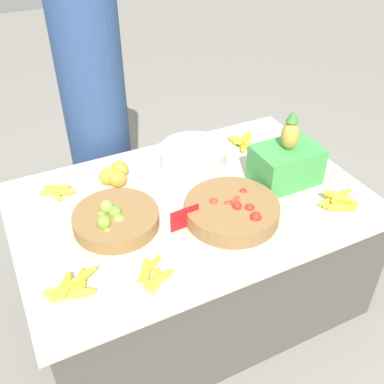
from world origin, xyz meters
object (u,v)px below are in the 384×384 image
object	(u,v)px
lime_bowl	(115,219)
vendor_person	(96,112)
metal_bowl	(193,155)
price_sign	(185,218)
tomato_basket	(232,210)
produce_crate	(286,162)

from	to	relation	value
lime_bowl	vendor_person	xyz separation A→B (m)	(0.17, 0.79, 0.10)
metal_bowl	price_sign	world-z (taller)	price_sign
metal_bowl	vendor_person	distance (m)	0.62
price_sign	vendor_person	distance (m)	0.94
lime_bowl	tomato_basket	xyz separation A→B (m)	(0.46, -0.17, 0.00)
tomato_basket	price_sign	world-z (taller)	same
produce_crate	vendor_person	world-z (taller)	vendor_person
price_sign	vendor_person	xyz separation A→B (m)	(-0.09, 0.93, 0.08)
price_sign	vendor_person	bearing A→B (deg)	92.40
tomato_basket	vendor_person	world-z (taller)	vendor_person
vendor_person	metal_bowl	bearing A→B (deg)	-56.27
metal_bowl	vendor_person	world-z (taller)	vendor_person
vendor_person	produce_crate	bearing A→B (deg)	-51.71
produce_crate	tomato_basket	bearing A→B (deg)	-160.93
metal_bowl	tomato_basket	bearing A→B (deg)	-95.23
tomato_basket	vendor_person	bearing A→B (deg)	107.24
lime_bowl	tomato_basket	world-z (taller)	lime_bowl
lime_bowl	produce_crate	bearing A→B (deg)	-2.97
lime_bowl	metal_bowl	xyz separation A→B (m)	(0.50, 0.28, 0.01)
tomato_basket	vendor_person	xyz separation A→B (m)	(-0.30, 0.96, 0.09)
metal_bowl	price_sign	bearing A→B (deg)	-120.50
metal_bowl	vendor_person	bearing A→B (deg)	123.73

